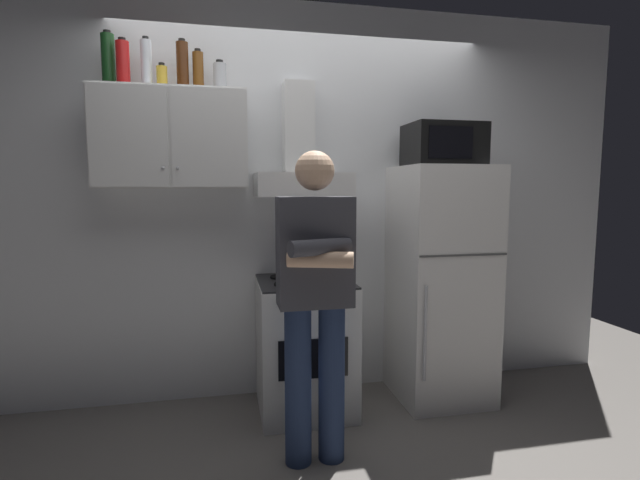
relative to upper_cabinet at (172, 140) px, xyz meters
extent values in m
plane|color=slate|center=(0.85, -0.37, -1.75)|extent=(7.00, 7.00, 0.00)
cube|color=white|center=(0.85, 0.23, -0.40)|extent=(4.80, 0.10, 2.70)
cube|color=silver|center=(0.00, 0.01, 0.00)|extent=(0.90, 0.34, 0.60)
cube|color=silver|center=(-0.22, -0.17, 0.00)|extent=(0.43, 0.01, 0.58)
cube|color=silver|center=(0.22, -0.17, 0.00)|extent=(0.43, 0.01, 0.58)
sphere|color=#B2B2B7|center=(-0.04, -0.18, -0.18)|extent=(0.02, 0.02, 0.02)
sphere|color=#B2B2B7|center=(0.04, -0.18, -0.18)|extent=(0.02, 0.02, 0.02)
cube|color=white|center=(0.80, -0.12, -1.32)|extent=(0.60, 0.60, 0.85)
cube|color=black|center=(0.80, -0.12, -0.89)|extent=(0.59, 0.59, 0.01)
cube|color=black|center=(0.80, -0.43, -1.30)|extent=(0.42, 0.01, 0.24)
cylinder|color=black|center=(0.67, -0.24, -0.88)|extent=(0.16, 0.16, 0.01)
cylinder|color=black|center=(0.93, -0.24, -0.88)|extent=(0.16, 0.16, 0.01)
cylinder|color=black|center=(0.67, 0.00, -0.88)|extent=(0.16, 0.16, 0.01)
cylinder|color=black|center=(0.93, 0.00, -0.88)|extent=(0.16, 0.16, 0.01)
cylinder|color=black|center=(0.60, -0.44, -0.95)|extent=(0.04, 0.02, 0.04)
cylinder|color=black|center=(0.73, -0.44, -0.95)|extent=(0.04, 0.02, 0.04)
cylinder|color=black|center=(0.87, -0.44, -0.95)|extent=(0.04, 0.02, 0.04)
cylinder|color=black|center=(1.00, -0.44, -0.95)|extent=(0.04, 0.02, 0.04)
cube|color=white|center=(0.80, -0.04, -0.27)|extent=(0.60, 0.44, 0.15)
cube|color=white|center=(0.80, 0.10, 0.10)|extent=(0.20, 0.16, 0.60)
cube|color=white|center=(1.75, -0.12, -0.95)|extent=(0.60, 0.60, 1.60)
cube|color=#4C4C4C|center=(1.75, -0.43, -0.71)|extent=(0.59, 0.01, 0.01)
cylinder|color=silver|center=(1.50, -0.44, -1.19)|extent=(0.02, 0.02, 0.60)
cube|color=black|center=(1.75, -0.10, -0.01)|extent=(0.48, 0.36, 0.28)
cube|color=black|center=(1.71, -0.29, -0.01)|extent=(0.30, 0.01, 0.20)
cylinder|color=navy|center=(0.66, -0.72, -1.32)|extent=(0.14, 0.14, 0.85)
cylinder|color=navy|center=(0.84, -0.72, -1.32)|extent=(0.14, 0.14, 0.85)
cube|color=#3F3F47|center=(0.75, -0.72, -0.62)|extent=(0.38, 0.20, 0.56)
cylinder|color=#3F3F47|center=(0.75, -0.86, -0.58)|extent=(0.33, 0.17, 0.08)
cylinder|color=#DBAD89|center=(0.75, -0.86, -0.64)|extent=(0.33, 0.17, 0.08)
sphere|color=#DBAD89|center=(0.75, -0.72, -0.21)|extent=(0.20, 0.20, 0.20)
cylinder|color=#B7BABF|center=(0.93, -0.24, -0.82)|extent=(0.19, 0.19, 0.11)
cylinder|color=black|center=(0.81, -0.24, -0.78)|extent=(0.05, 0.01, 0.01)
cylinder|color=black|center=(1.05, -0.24, -0.78)|extent=(0.05, 0.01, 0.01)
cylinder|color=red|center=(-0.26, -0.01, 0.43)|extent=(0.08, 0.08, 0.26)
cylinder|color=black|center=(-0.26, -0.01, 0.57)|extent=(0.04, 0.04, 0.02)
cylinder|color=#47230F|center=(0.07, 0.02, 0.44)|extent=(0.07, 0.07, 0.29)
cylinder|color=black|center=(0.07, 0.02, 0.60)|extent=(0.04, 0.04, 0.02)
cylinder|color=#B2B5BA|center=(0.29, 0.04, 0.39)|extent=(0.08, 0.08, 0.18)
cylinder|color=black|center=(0.29, 0.04, 0.49)|extent=(0.04, 0.04, 0.02)
cylinder|color=#19471E|center=(-0.36, 0.04, 0.46)|extent=(0.08, 0.08, 0.31)
cylinder|color=black|center=(-0.36, 0.04, 0.62)|extent=(0.04, 0.04, 0.02)
cylinder|color=gold|center=(-0.05, -0.01, 0.37)|extent=(0.06, 0.06, 0.13)
cylinder|color=black|center=(-0.05, -0.01, 0.44)|extent=(0.03, 0.03, 0.02)
cylinder|color=silver|center=(-0.13, -0.01, 0.44)|extent=(0.06, 0.06, 0.28)
cylinder|color=black|center=(-0.13, -0.01, 0.59)|extent=(0.04, 0.04, 0.02)
cylinder|color=brown|center=(0.16, 0.03, 0.42)|extent=(0.07, 0.07, 0.24)
cylinder|color=black|center=(0.16, 0.03, 0.55)|extent=(0.04, 0.04, 0.02)
camera|label=1|loc=(0.30, -3.03, -0.30)|focal=26.13mm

